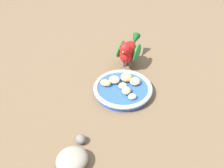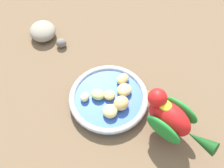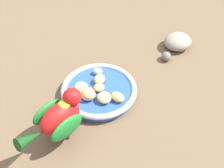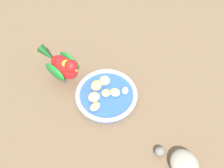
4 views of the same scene
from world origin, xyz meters
TOP-DOWN VIEW (x-y plane):
  - ground_plane at (0.00, 0.00)m, footprint 4.00×4.00m
  - feeding_bowl at (-0.02, -0.02)m, footprint 0.18×0.18m
  - apple_piece_0 at (-0.01, -0.04)m, footprint 0.04×0.04m
  - apple_piece_1 at (-0.06, -0.01)m, footprint 0.04×0.04m
  - apple_piece_2 at (-0.08, -0.04)m, footprint 0.04×0.03m
  - apple_piece_3 at (-0.03, -0.02)m, footprint 0.04×0.04m
  - apple_piece_4 at (0.00, 0.01)m, footprint 0.04×0.04m
  - apple_piece_5 at (0.02, -0.06)m, footprint 0.03×0.03m
  - apple_piece_6 at (-0.03, 0.01)m, footprint 0.04×0.04m
  - parrot at (-0.07, 0.11)m, footprint 0.08×0.17m
  - rock_large at (-0.02, -0.31)m, footprint 0.09×0.10m
  - pebble_0 at (-0.04, -0.25)m, footprint 0.04×0.04m

SIDE VIEW (x-z plane):
  - ground_plane at x=0.00m, z-range 0.00..0.00m
  - pebble_0 at x=-0.04m, z-range 0.00..0.03m
  - feeding_bowl at x=-0.02m, z-range 0.00..0.03m
  - rock_large at x=-0.02m, z-range 0.00..0.04m
  - apple_piece_3 at x=-0.03m, z-range 0.02..0.04m
  - apple_piece_5 at x=0.02m, z-range 0.02..0.04m
  - apple_piece_2 at x=-0.08m, z-range 0.02..0.04m
  - apple_piece_0 at x=-0.01m, z-range 0.02..0.04m
  - apple_piece_1 at x=-0.06m, z-range 0.02..0.04m
  - apple_piece_4 at x=0.00m, z-range 0.02..0.04m
  - apple_piece_6 at x=-0.03m, z-range 0.02..0.05m
  - parrot at x=-0.07m, z-range 0.01..0.13m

